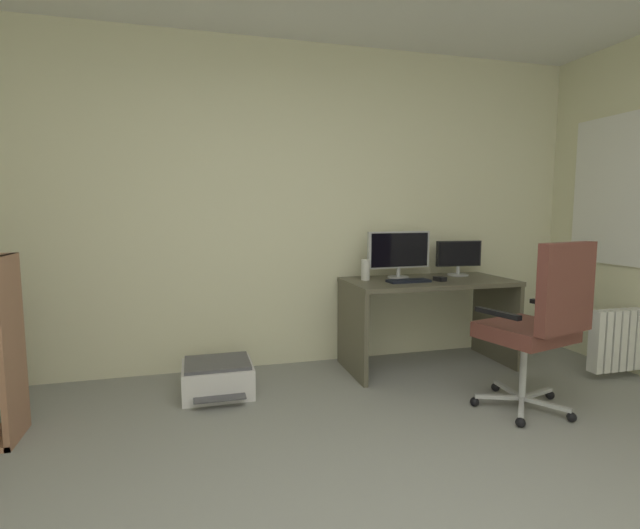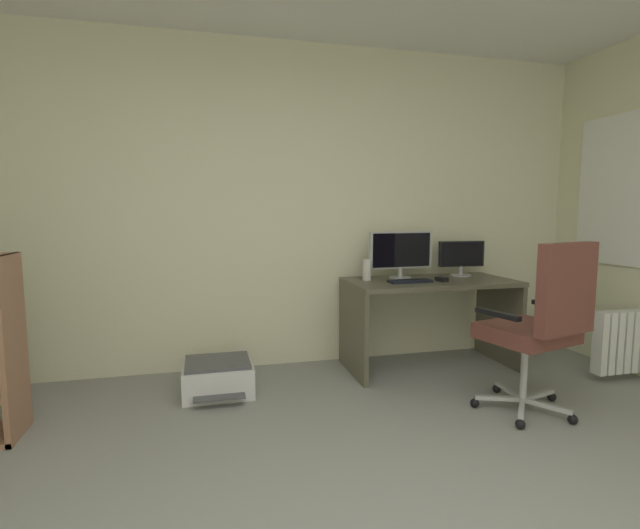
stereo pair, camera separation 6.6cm
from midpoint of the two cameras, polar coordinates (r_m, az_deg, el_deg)
The scene contains 10 objects.
wall_back at distance 3.91m, azimuth -5.24°, elevation 6.94°, with size 5.47×0.10×2.64m, color beige.
desk at distance 3.96m, azimuth 13.67°, elevation -4.69°, with size 1.35×0.67×0.73m.
monitor_main at distance 3.96m, azimuth 10.28°, elevation 1.56°, with size 0.56×0.18×0.39m.
monitor_secondary at distance 4.23m, azimuth 17.26°, elevation 0.98°, with size 0.40×0.18×0.30m.
keyboard at distance 3.76m, azimuth 11.39°, elevation -2.00°, with size 0.34×0.13×0.02m, color black.
computer_mouse at distance 3.87m, azimuth 15.07°, elevation -1.74°, with size 0.06×0.10×0.03m, color black.
desktop_speaker at distance 3.81m, azimuth 6.23°, elevation -0.65°, with size 0.07×0.07×0.17m, color silver.
office_chair at distance 3.23m, azimuth 25.86°, elevation -6.13°, with size 0.65×0.67×1.11m.
printer at distance 3.48m, azimuth -11.77°, elevation -13.29°, with size 0.48×0.50×0.24m.
radiator at distance 4.40m, azimuth 34.37°, elevation -7.65°, with size 0.71×0.10×0.48m.
Camera 2 is at (-0.58, -1.08, 1.28)m, focal length 26.28 mm.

